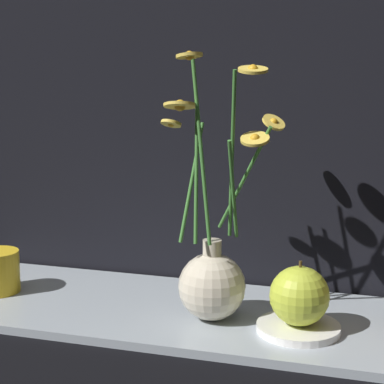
{
  "coord_description": "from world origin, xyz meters",
  "views": [
    {
      "loc": [
        0.26,
        -0.85,
        0.35
      ],
      "look_at": [
        0.02,
        0.0,
        0.19
      ],
      "focal_mm": 60.0,
      "sensor_mm": 36.0,
      "label": 1
    }
  ],
  "objects": [
    {
      "name": "orange_fruit",
      "position": [
        0.17,
        -0.04,
        0.06
      ],
      "size": [
        0.08,
        0.08,
        0.09
      ],
      "color": "#B7C638",
      "rests_on": "saucer_plate"
    },
    {
      "name": "shelf",
      "position": [
        0.0,
        0.0,
        0.01
      ],
      "size": [
        0.78,
        0.26,
        0.01
      ],
      "color": "#9EA8B2",
      "rests_on": "ground_plane"
    },
    {
      "name": "ground_plane",
      "position": [
        0.0,
        0.0,
        0.0
      ],
      "size": [
        6.0,
        6.0,
        0.0
      ],
      "primitive_type": "plane",
      "color": "black"
    },
    {
      "name": "saucer_plate",
      "position": [
        0.17,
        -0.04,
        0.02
      ],
      "size": [
        0.11,
        0.11,
        0.01
      ],
      "color": "white",
      "rests_on": "shelf"
    },
    {
      "name": "vase_with_flowers",
      "position": [
        0.05,
        -0.03,
        0.08
      ],
      "size": [
        0.17,
        0.16,
        0.36
      ],
      "color": "beige",
      "rests_on": "shelf"
    }
  ]
}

